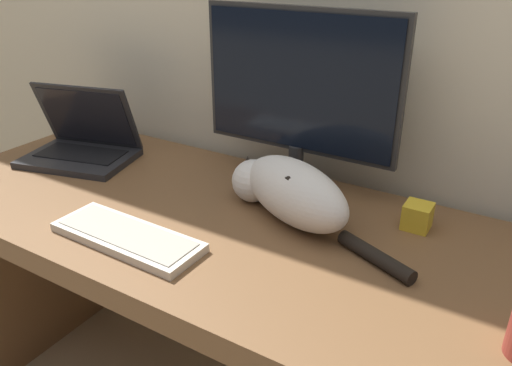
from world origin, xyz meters
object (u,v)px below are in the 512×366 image
object	(u,v)px
monitor	(299,97)
external_keyboard	(127,237)
cat	(290,190)
laptop	(82,145)

from	to	relation	value
monitor	external_keyboard	bearing A→B (deg)	-114.44
external_keyboard	cat	distance (m)	0.39
laptop	cat	size ratio (longest dim) A/B	0.71
cat	monitor	bearing A→B (deg)	135.60
monitor	cat	bearing A→B (deg)	-67.62
monitor	laptop	bearing A→B (deg)	-166.77
monitor	external_keyboard	size ratio (longest dim) A/B	1.45
cat	external_keyboard	bearing A→B (deg)	-109.92
monitor	external_keyboard	xyz separation A→B (m)	(-0.20, -0.44, -0.25)
cat	laptop	bearing A→B (deg)	-156.87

